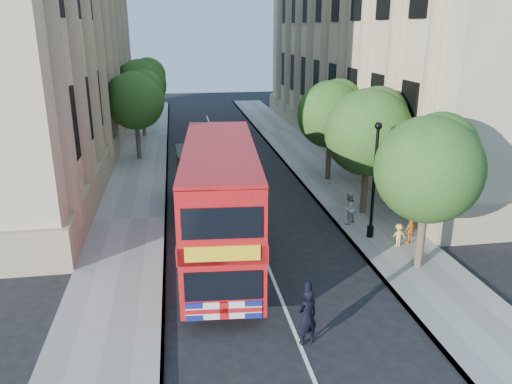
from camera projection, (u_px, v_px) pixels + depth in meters
name	position (u px, v px, depth m)	size (l,w,h in m)	color
ground	(291.00, 324.00, 15.95)	(120.00, 120.00, 0.00)	black
pavement_right	(355.00, 207.00, 26.18)	(3.50, 80.00, 0.12)	gray
pavement_left	(131.00, 220.00, 24.42)	(3.50, 80.00, 0.12)	gray
building_right	(400.00, 28.00, 37.72)	(12.00, 38.00, 18.00)	tan
building_left	(13.00, 28.00, 33.50)	(12.00, 38.00, 18.00)	tan
tree_right_near	(430.00, 164.00, 18.35)	(4.00, 4.00, 6.08)	#473828
tree_right_mid	(369.00, 128.00, 23.91)	(4.20, 4.20, 6.37)	#473828
tree_right_far	(331.00, 111.00, 29.57)	(4.00, 4.00, 6.15)	#473828
tree_left_far	(136.00, 97.00, 34.29)	(4.00, 4.00, 6.30)	#473828
tree_left_back	(142.00, 82.00, 41.70)	(4.20, 4.20, 6.65)	#473828
lamp_post	(374.00, 186.00, 21.54)	(0.32, 0.32, 5.16)	black
double_decker_bus	(220.00, 201.00, 19.43)	(3.47, 10.30, 4.68)	#B50C0F
box_van	(198.00, 180.00, 26.22)	(2.18, 5.04, 2.85)	black
police_constable	(307.00, 317.00, 14.69)	(0.66, 0.43, 1.81)	black
woman_pedestrian	(348.00, 208.00, 23.53)	(0.76, 0.60, 1.57)	beige
child_a	(410.00, 231.00, 21.42)	(0.67, 0.28, 1.15)	orange
child_b	(398.00, 235.00, 21.20)	(0.64, 0.37, 1.00)	#F9C255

